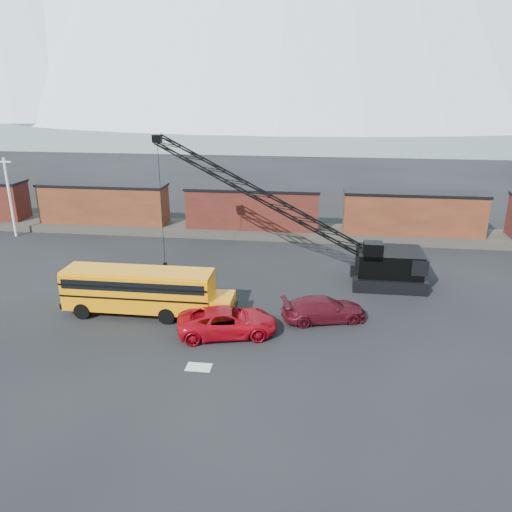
{
  "coord_description": "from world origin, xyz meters",
  "views": [
    {
      "loc": [
        6.74,
        -27.47,
        14.97
      ],
      "look_at": [
        2.36,
        6.49,
        3.0
      ],
      "focal_mm": 35.0,
      "sensor_mm": 36.0,
      "label": 1
    }
  ],
  "objects": [
    {
      "name": "snow_patch",
      "position": [
        0.5,
        -4.0,
        0.01
      ],
      "size": [
        1.4,
        0.9,
        0.02
      ],
      "primitive_type": "cube",
      "color": "silver",
      "rests_on": "ground"
    },
    {
      "name": "school_bus",
      "position": [
        -4.66,
        2.09,
        1.79
      ],
      "size": [
        11.65,
        2.65,
        3.19
      ],
      "color": "orange",
      "rests_on": "ground"
    },
    {
      "name": "maroon_suv",
      "position": [
        7.35,
        2.76,
        0.8
      ],
      "size": [
        5.95,
        3.69,
        1.61
      ],
      "primitive_type": "imported",
      "rotation": [
        0.0,
        0.0,
        1.85
      ],
      "color": "#4B0D17",
      "rests_on": "ground"
    },
    {
      "name": "boxcar_west_near",
      "position": [
        -16.0,
        22.0,
        2.76
      ],
      "size": [
        13.7,
        3.1,
        4.17
      ],
      "color": "#4E1E16",
      "rests_on": "gravel_berm"
    },
    {
      "name": "boxcar_east_near",
      "position": [
        16.0,
        22.0,
        2.76
      ],
      "size": [
        13.7,
        3.1,
        4.17
      ],
      "color": "#4E1E16",
      "rests_on": "gravel_berm"
    },
    {
      "name": "ground",
      "position": [
        0.0,
        0.0,
        0.0
      ],
      "size": [
        160.0,
        160.0,
        0.0
      ],
      "primitive_type": "plane",
      "color": "black",
      "rests_on": "ground"
    },
    {
      "name": "boxcar_mid",
      "position": [
        0.0,
        22.0,
        2.76
      ],
      "size": [
        13.7,
        3.1,
        4.17
      ],
      "color": "#561A18",
      "rests_on": "gravel_berm"
    },
    {
      "name": "gravel_berm",
      "position": [
        0.0,
        22.0,
        0.35
      ],
      "size": [
        120.0,
        5.0,
        0.7
      ],
      "primitive_type": "cube",
      "color": "#403A34",
      "rests_on": "ground"
    },
    {
      "name": "utility_pole",
      "position": [
        -24.0,
        18.0,
        4.15
      ],
      "size": [
        1.4,
        0.24,
        8.0
      ],
      "color": "silver",
      "rests_on": "ground"
    },
    {
      "name": "crawler_crane",
      "position": [
        3.73,
        10.21,
        5.91
      ],
      "size": [
        21.45,
        4.2,
        11.32
      ],
      "color": "black",
      "rests_on": "ground"
    },
    {
      "name": "red_pickup",
      "position": [
        1.4,
        0.02,
        0.86
      ],
      "size": [
        6.7,
        4.26,
        1.72
      ],
      "primitive_type": "imported",
      "rotation": [
        0.0,
        0.0,
        1.81
      ],
      "color": "#A90814",
      "rests_on": "ground"
    }
  ]
}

